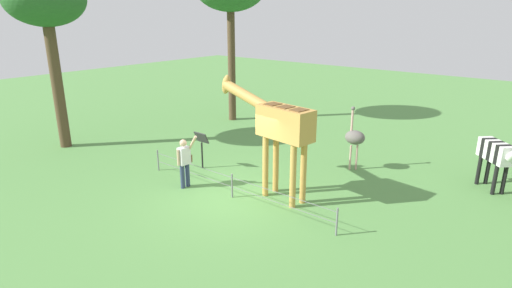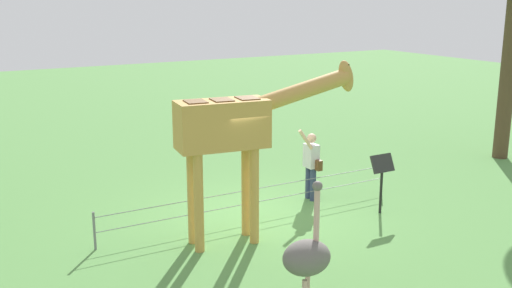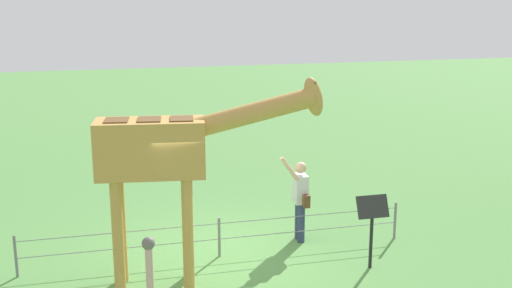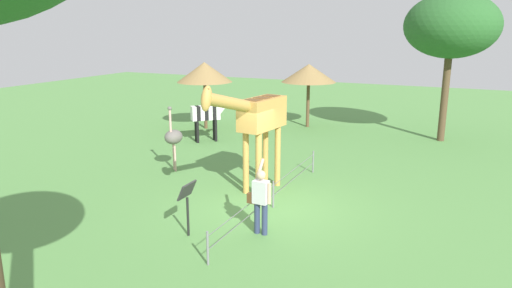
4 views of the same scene
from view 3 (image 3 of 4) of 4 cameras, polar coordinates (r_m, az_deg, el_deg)
ground_plane at (r=11.74m, az=-3.21°, el=-10.23°), size 60.00×60.00×0.00m
giraffe at (r=10.09m, az=-7.82°, el=-0.98°), size 3.68×0.97×3.45m
visitor at (r=12.23m, az=3.98°, el=-4.71°), size 0.59×0.58×1.75m
info_sign at (r=11.18m, az=10.40°, el=-6.44°), size 0.56×0.21×1.32m
wire_fence at (r=11.67m, az=-3.33°, el=-8.22°), size 7.05×0.05×0.75m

